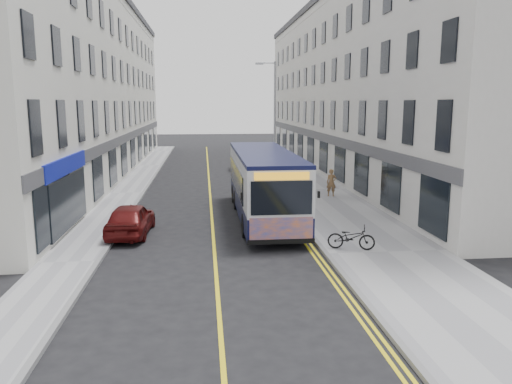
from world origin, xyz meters
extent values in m
plane|color=black|center=(0.00, 0.00, 0.00)|extent=(140.00, 140.00, 0.00)
cube|color=#99999C|center=(6.25, 12.00, 0.06)|extent=(4.50, 64.00, 0.12)
cube|color=#99999C|center=(-5.00, 12.00, 0.06)|extent=(2.00, 64.00, 0.12)
cube|color=slate|center=(4.00, 12.00, 0.07)|extent=(0.18, 64.00, 0.13)
cube|color=slate|center=(-4.00, 12.00, 0.07)|extent=(0.18, 64.00, 0.13)
cube|color=yellow|center=(0.00, 12.00, 0.00)|extent=(0.12, 64.00, 0.01)
cube|color=yellow|center=(3.55, 12.00, 0.00)|extent=(0.10, 64.00, 0.01)
cube|color=yellow|center=(3.75, 12.00, 0.00)|extent=(0.10, 64.00, 0.01)
cube|color=silver|center=(11.50, 21.00, 6.50)|extent=(6.00, 46.00, 13.00)
cube|color=silver|center=(-9.00, 21.00, 6.50)|extent=(6.00, 46.00, 13.00)
cylinder|color=#999BA2|center=(4.25, 14.00, 4.00)|extent=(0.14, 0.14, 8.00)
cylinder|color=#999BA2|center=(3.75, 14.00, 7.90)|extent=(1.00, 0.08, 0.08)
cube|color=#999BA2|center=(3.25, 14.00, 7.85)|extent=(0.50, 0.18, 0.12)
cube|color=black|center=(2.45, 4.96, 0.80)|extent=(2.49, 10.98, 0.90)
cube|color=#B5B7BC|center=(2.45, 4.96, 2.15)|extent=(2.49, 10.98, 1.80)
cube|color=black|center=(2.45, 4.96, 3.12)|extent=(2.51, 10.98, 0.16)
cube|color=black|center=(1.18, 5.56, 1.95)|extent=(0.04, 8.58, 1.15)
cube|color=black|center=(3.71, 5.56, 1.95)|extent=(0.04, 8.58, 1.15)
cube|color=black|center=(2.45, -0.55, 2.05)|extent=(2.25, 0.04, 1.25)
cube|color=orange|center=(2.45, -0.55, 0.85)|extent=(2.34, 0.04, 0.95)
cube|color=orange|center=(2.45, -0.56, 2.84)|extent=(2.00, 0.04, 0.28)
cylinder|color=black|center=(1.32, 1.67, 0.50)|extent=(0.28, 1.00, 1.00)
cylinder|color=black|center=(3.57, 1.67, 0.50)|extent=(0.28, 1.00, 1.00)
cylinder|color=black|center=(1.32, 7.15, 0.50)|extent=(0.28, 1.00, 1.00)
cylinder|color=black|center=(3.57, 7.15, 0.50)|extent=(0.28, 1.00, 1.00)
cylinder|color=black|center=(1.32, 8.95, 0.50)|extent=(0.28, 1.00, 1.00)
cylinder|color=black|center=(3.57, 8.95, 0.50)|extent=(0.28, 1.00, 1.00)
imported|color=black|center=(5.00, -0.80, 0.57)|extent=(1.82, 1.08, 0.90)
imported|color=brown|center=(6.94, 9.65, 0.90)|extent=(0.61, 0.44, 1.56)
imported|color=black|center=(6.23, 17.35, 0.92)|extent=(0.83, 0.67, 1.61)
imported|color=silver|center=(2.89, 21.80, 0.76)|extent=(1.65, 4.64, 1.53)
imported|color=#530E0D|center=(-3.40, 2.54, 0.68)|extent=(1.81, 4.07, 1.36)
camera|label=1|loc=(-0.31, -18.03, 5.45)|focal=35.00mm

